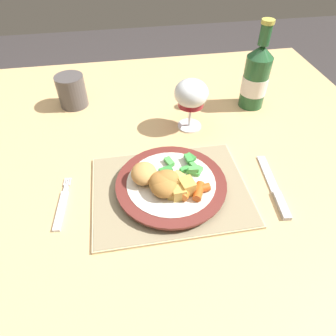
# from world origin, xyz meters

# --- Properties ---
(ground_plane) EXTENTS (6.00, 6.00, 0.00)m
(ground_plane) POSITION_xyz_m (0.00, 0.00, 0.00)
(ground_plane) COLOR #383333
(dining_table) EXTENTS (1.31, 1.04, 0.74)m
(dining_table) POSITION_xyz_m (0.00, 0.00, 0.66)
(dining_table) COLOR tan
(dining_table) RESTS_ON ground
(placemat) EXTENTS (0.33, 0.25, 0.01)m
(placemat) POSITION_xyz_m (0.05, -0.14, 0.74)
(placemat) COLOR #CCB789
(placemat) RESTS_ON dining_table
(dinner_plate) EXTENTS (0.23, 0.23, 0.02)m
(dinner_plate) POSITION_xyz_m (0.05, -0.14, 0.76)
(dinner_plate) COLOR silver
(dinner_plate) RESTS_ON placemat
(breaded_croquettes) EXTENTS (0.10, 0.11, 0.04)m
(breaded_croquettes) POSITION_xyz_m (0.03, -0.15, 0.78)
(breaded_croquettes) COLOR #A87033
(breaded_croquettes) RESTS_ON dinner_plate
(green_beans_pile) EXTENTS (0.10, 0.09, 0.02)m
(green_beans_pile) POSITION_xyz_m (0.09, -0.11, 0.77)
(green_beans_pile) COLOR green
(green_beans_pile) RESTS_ON dinner_plate
(glazed_carrots) EXTENTS (0.07, 0.06, 0.02)m
(glazed_carrots) POSITION_xyz_m (0.09, -0.17, 0.78)
(glazed_carrots) COLOR #CC5119
(glazed_carrots) RESTS_ON dinner_plate
(fork) EXTENTS (0.03, 0.14, 0.01)m
(fork) POSITION_xyz_m (-0.17, -0.14, 0.74)
(fork) COLOR silver
(fork) RESTS_ON dining_table
(table_knife) EXTENTS (0.04, 0.19, 0.01)m
(table_knife) POSITION_xyz_m (0.27, -0.18, 0.74)
(table_knife) COLOR silver
(table_knife) RESTS_ON dining_table
(wine_glass) EXTENTS (0.09, 0.09, 0.13)m
(wine_glass) POSITION_xyz_m (0.14, 0.08, 0.83)
(wine_glass) COLOR silver
(wine_glass) RESTS_ON dining_table
(bottle) EXTENTS (0.07, 0.07, 0.24)m
(bottle) POSITION_xyz_m (0.34, 0.16, 0.83)
(bottle) COLOR #23562D
(bottle) RESTS_ON dining_table
(roast_potatoes) EXTENTS (0.06, 0.06, 0.03)m
(roast_potatoes) POSITION_xyz_m (0.07, -0.17, 0.78)
(roast_potatoes) COLOR #DBB256
(roast_potatoes) RESTS_ON dinner_plate
(drinking_cup) EXTENTS (0.08, 0.08, 0.09)m
(drinking_cup) POSITION_xyz_m (-0.17, 0.24, 0.79)
(drinking_cup) COLOR #4C4747
(drinking_cup) RESTS_ON dining_table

